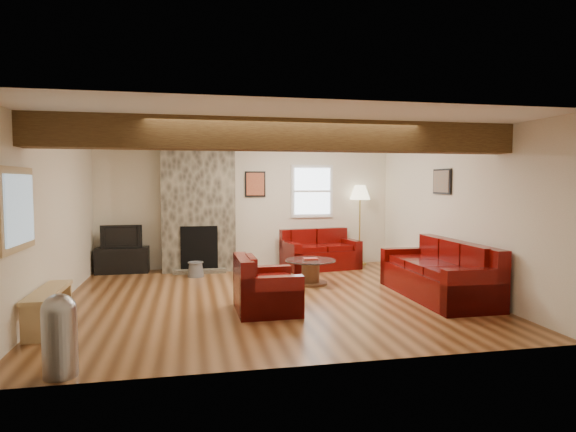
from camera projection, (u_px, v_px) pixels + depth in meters
name	position (u px, v px, depth m)	size (l,w,h in m)	color
room	(269.00, 215.00, 7.17)	(8.00, 8.00, 8.00)	#5C3418
oak_beam	(286.00, 135.00, 5.87)	(6.00, 0.36, 0.38)	#382110
chimney_breast	(199.00, 209.00, 9.41)	(1.40, 0.67, 2.50)	#36322A
back_window	(312.00, 191.00, 10.07)	(0.90, 0.08, 1.10)	white
hatch_window	(17.00, 209.00, 5.10)	(0.08, 1.00, 0.90)	tan
ceiling_dome	(313.00, 141.00, 8.15)	(0.40, 0.40, 0.18)	silver
artwork_back	(255.00, 184.00, 9.82)	(0.42, 0.06, 0.52)	black
artwork_right	(442.00, 181.00, 8.02)	(0.06, 0.55, 0.42)	black
sofa_three	(437.00, 270.00, 7.25)	(2.18, 0.91, 0.84)	#4B0805
loveseat	(320.00, 249.00, 9.69)	(1.47, 0.84, 0.78)	#4B0805
armchair_red	(267.00, 284.00, 6.46)	(0.93, 0.81, 0.75)	#4B0805
coffee_table	(311.00, 272.00, 8.20)	(0.86, 0.86, 0.45)	#4C2918
tv_cabinet	(122.00, 260.00, 9.23)	(0.98, 0.39, 0.49)	black
television	(122.00, 236.00, 9.20)	(0.76, 0.10, 0.44)	black
floor_lamp	(360.00, 197.00, 10.12)	(0.43, 0.43, 1.68)	tan
pine_bench	(48.00, 309.00, 5.72)	(0.28, 1.21, 0.46)	tan
pedal_bin	(60.00, 335.00, 4.28)	(0.30, 0.30, 0.75)	#9B9CA0
coal_bucket	(196.00, 269.00, 8.85)	(0.30, 0.30, 0.28)	slate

